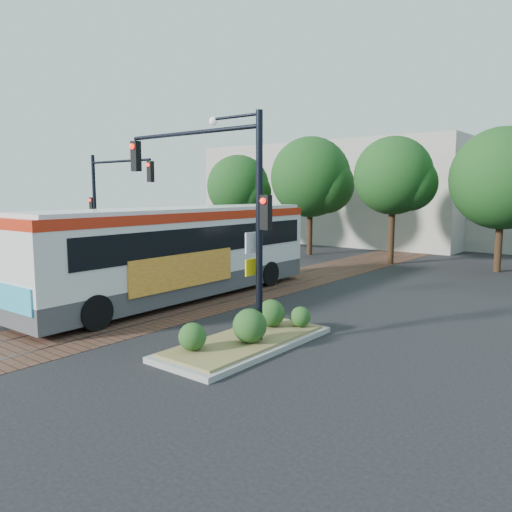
# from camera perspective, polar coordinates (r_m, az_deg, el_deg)

# --- Properties ---
(ground) EXTENTS (120.00, 120.00, 0.00)m
(ground) POSITION_cam_1_polar(r_m,az_deg,el_deg) (17.66, -11.19, -6.36)
(ground) COLOR black
(ground) RESTS_ON ground
(trackbed) EXTENTS (3.60, 40.00, 0.02)m
(trackbed) POSITION_cam_1_polar(r_m,az_deg,el_deg) (20.40, -2.57, -4.35)
(trackbed) COLOR #553226
(trackbed) RESTS_ON ground
(tree_row) EXTENTS (26.40, 5.60, 7.67)m
(tree_row) POSITION_cam_1_polar(r_m,az_deg,el_deg) (29.95, 15.21, 8.47)
(tree_row) COLOR #382314
(tree_row) RESTS_ON ground
(warehouses) EXTENTS (40.00, 13.00, 8.00)m
(warehouses) POSITION_cam_1_polar(r_m,az_deg,el_deg) (42.07, 19.70, 6.50)
(warehouses) COLOR #ADA899
(warehouses) RESTS_ON ground
(city_bus) EXTENTS (3.12, 13.28, 3.54)m
(city_bus) POSITION_cam_1_polar(r_m,az_deg,el_deg) (19.53, -8.72, 0.89)
(city_bus) COLOR #424245
(city_bus) RESTS_ON ground
(traffic_island) EXTENTS (2.20, 5.20, 1.13)m
(traffic_island) POSITION_cam_1_polar(r_m,az_deg,el_deg) (13.67, -0.83, -8.86)
(traffic_island) COLOR gray
(traffic_island) RESTS_ON ground
(signal_pole_main) EXTENTS (5.49, 0.46, 6.00)m
(signal_pole_main) POSITION_cam_1_polar(r_m,az_deg,el_deg) (13.81, -3.72, 7.38)
(signal_pole_main) COLOR black
(signal_pole_main) RESTS_ON ground
(signal_pole_left) EXTENTS (4.99, 0.34, 6.00)m
(signal_pole_left) POSITION_cam_1_polar(r_m,az_deg,el_deg) (26.25, -16.62, 6.46)
(signal_pole_left) COLOR black
(signal_pole_left) RESTS_ON ground
(officer) EXTENTS (0.77, 0.72, 1.76)m
(officer) POSITION_cam_1_polar(r_m,az_deg,el_deg) (24.70, -12.26, -0.40)
(officer) COLOR black
(officer) RESTS_ON ground
(parked_car) EXTENTS (4.43, 1.92, 1.27)m
(parked_car) POSITION_cam_1_polar(r_m,az_deg,el_deg) (28.33, -4.01, 0.24)
(parked_car) COLOR black
(parked_car) RESTS_ON ground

